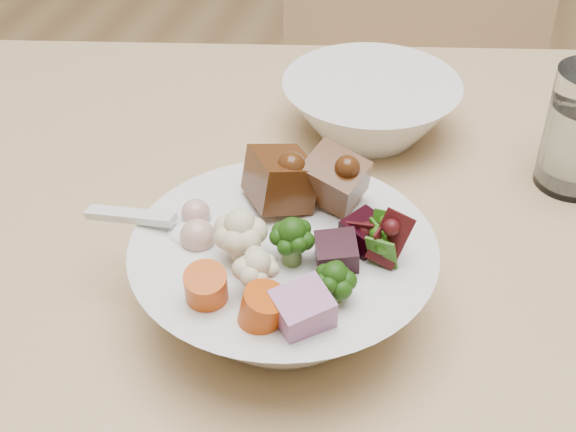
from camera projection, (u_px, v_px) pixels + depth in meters
The scene contains 4 objects.
chair_far at pixel (416, 134), 1.17m from camera, with size 0.46×0.46×0.85m.
food_bowl at pixel (286, 274), 0.54m from camera, with size 0.20×0.20×0.11m.
soup_spoon at pixel (175, 230), 0.54m from camera, with size 0.10×0.03×0.02m.
side_bowl at pixel (370, 108), 0.73m from camera, with size 0.16×0.16×0.05m, color silver, non-canonical shape.
Camera 1 is at (-0.01, -0.54, 1.10)m, focal length 50.00 mm.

